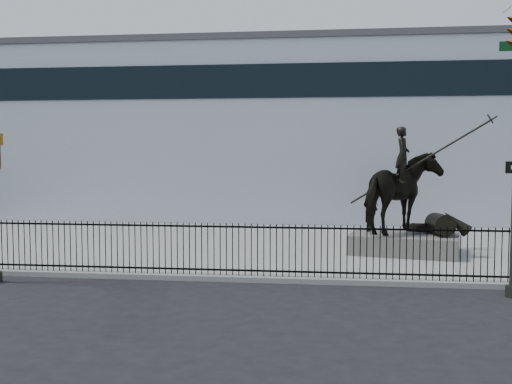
# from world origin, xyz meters

# --- Properties ---
(ground) EXTENTS (120.00, 120.00, 0.00)m
(ground) POSITION_xyz_m (0.00, 0.00, 0.00)
(ground) COLOR black
(ground) RESTS_ON ground
(plaza) EXTENTS (30.00, 12.00, 0.15)m
(plaza) POSITION_xyz_m (0.00, 7.00, 0.07)
(plaza) COLOR gray
(plaza) RESTS_ON ground
(building) EXTENTS (44.00, 14.00, 9.00)m
(building) POSITION_xyz_m (0.00, 20.00, 4.50)
(building) COLOR silver
(building) RESTS_ON ground
(picket_fence) EXTENTS (22.10, 0.10, 1.50)m
(picket_fence) POSITION_xyz_m (0.00, 1.25, 0.90)
(picket_fence) COLOR black
(picket_fence) RESTS_ON plaza
(statue_plinth) EXTENTS (4.05, 3.20, 0.67)m
(statue_plinth) POSITION_xyz_m (4.96, 5.69, 0.49)
(statue_plinth) COLOR #504E49
(statue_plinth) RESTS_ON plaza
(equestrian_statue) EXTENTS (4.52, 3.31, 3.91)m
(equestrian_statue) POSITION_xyz_m (5.03, 5.68, 2.24)
(equestrian_statue) COLOR black
(equestrian_statue) RESTS_ON statue_plinth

